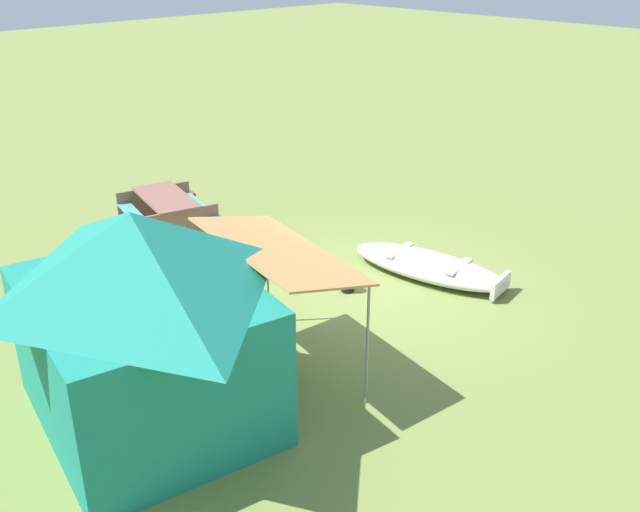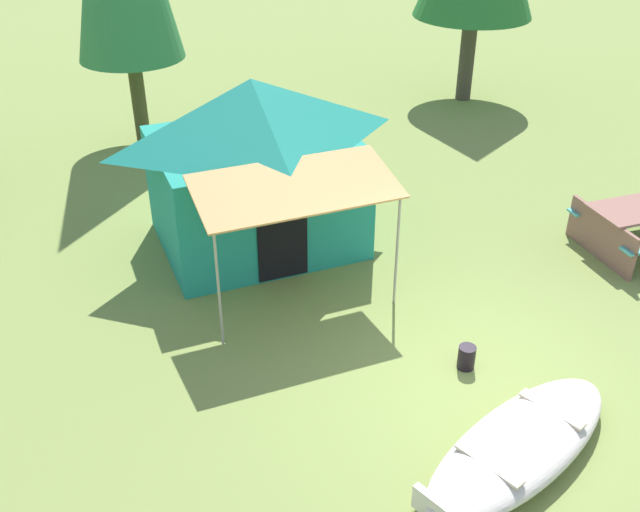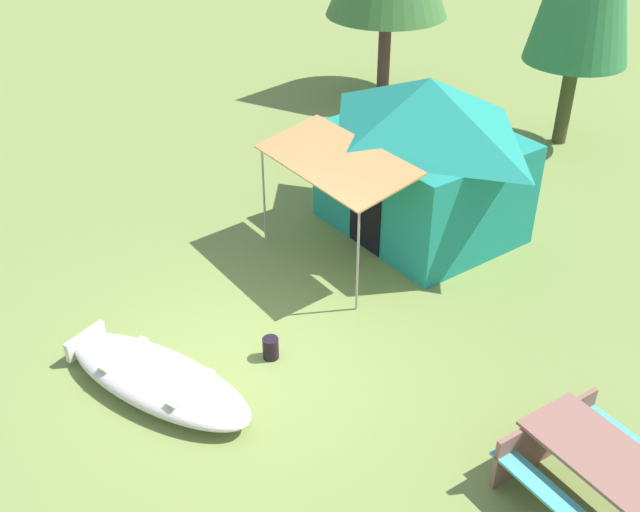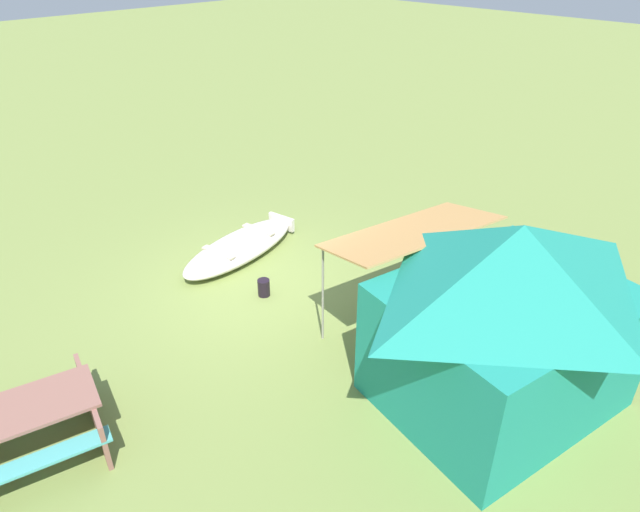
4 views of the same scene
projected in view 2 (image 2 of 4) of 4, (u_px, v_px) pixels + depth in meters
ground_plane at (472, 382)px, 8.92m from camera, size 80.00×80.00×0.00m
beached_rowboat at (519, 445)px, 7.76m from camera, size 3.03×1.49×0.38m
canvas_cabin_tent at (255, 162)px, 11.13m from camera, size 3.66×4.27×2.70m
fuel_can at (466, 357)px, 9.08m from camera, size 0.31×0.31×0.32m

